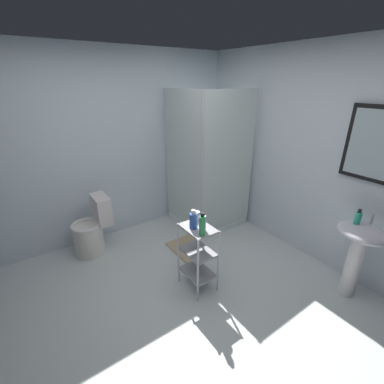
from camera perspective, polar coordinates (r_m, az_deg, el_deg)
ground_plane at (r=2.89m, az=-1.45°, el=-23.93°), size 4.20×4.20×0.02m
wall_back at (r=3.45m, az=25.10°, el=6.72°), size 4.20×0.14×2.50m
wall_left at (r=3.76m, az=-17.63°, el=8.95°), size 0.10×4.20×2.50m
shower_stall at (r=4.02m, az=3.06°, el=-0.98°), size 0.92×0.92×2.00m
pedestal_sink at (r=3.12m, az=32.24°, el=-10.09°), size 0.46×0.37×0.81m
sink_faucet at (r=3.10m, az=34.26°, el=-4.85°), size 0.03×0.03×0.10m
toilet at (r=3.66m, az=-20.83°, el=-7.82°), size 0.37×0.49×0.76m
storage_cart at (r=2.83m, az=1.26°, el=-12.92°), size 0.38×0.28×0.74m
hand_soap_bottle at (r=3.02m, az=32.20°, el=-4.70°), size 0.06×0.06×0.15m
shampoo_bottle_blue at (r=2.61m, az=0.30°, el=-6.13°), size 0.08×0.08×0.20m
lotion_bottle_white at (r=2.58m, az=2.41°, el=-6.64°), size 0.06×0.06×0.19m
body_wash_bottle_green at (r=2.49m, az=2.19°, el=-7.22°), size 0.06×0.06×0.24m
rinse_cup at (r=2.77m, az=0.99°, el=-5.18°), size 0.07×0.07×0.10m
bath_mat at (r=3.62m, az=-0.59°, el=-12.24°), size 0.60×0.40×0.02m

